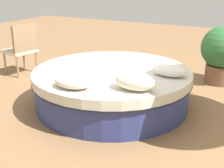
{
  "coord_description": "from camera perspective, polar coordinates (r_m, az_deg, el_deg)",
  "views": [
    {
      "loc": [
        -1.98,
        3.64,
        1.82
      ],
      "look_at": [
        0.0,
        0.0,
        0.33
      ],
      "focal_mm": 47.92,
      "sensor_mm": 36.0,
      "label": 1
    }
  ],
  "objects": [
    {
      "name": "round_bed",
      "position": [
        4.42,
        0.0,
        -0.58
      ],
      "size": [
        2.31,
        2.31,
        0.54
      ],
      "color": "navy",
      "rests_on": "ground_plane"
    },
    {
      "name": "ground_plane",
      "position": [
        4.53,
        0.0,
        -3.88
      ],
      "size": [
        16.0,
        16.0,
        0.0
      ],
      "primitive_type": "plane",
      "color": "olive"
    },
    {
      "name": "throw_pillow_1",
      "position": [
        3.56,
        4.36,
        0.54
      ],
      "size": [
        0.5,
        0.32,
        0.21
      ],
      "primitive_type": "ellipsoid",
      "color": "silver",
      "rests_on": "round_bed"
    },
    {
      "name": "throw_pillow_0",
      "position": [
        3.66,
        -7.51,
        0.44
      ],
      "size": [
        0.49,
        0.33,
        0.15
      ],
      "primitive_type": "ellipsoid",
      "color": "beige",
      "rests_on": "round_bed"
    },
    {
      "name": "planter",
      "position": [
        5.63,
        20.28,
        5.73
      ],
      "size": [
        0.75,
        0.75,
        1.03
      ],
      "color": "brown",
      "rests_on": "ground_plane"
    },
    {
      "name": "throw_pillow_2",
      "position": [
        4.13,
        10.93,
        2.55
      ],
      "size": [
        0.47,
        0.31,
        0.15
      ],
      "primitive_type": "ellipsoid",
      "color": "white",
      "rests_on": "round_bed"
    },
    {
      "name": "patio_chair",
      "position": [
        6.04,
        -16.77,
        6.95
      ],
      "size": [
        0.59,
        0.6,
        0.98
      ],
      "rotation": [
        0.0,
        0.0,
        4.53
      ],
      "color": "#997A56",
      "rests_on": "ground_plane"
    }
  ]
}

